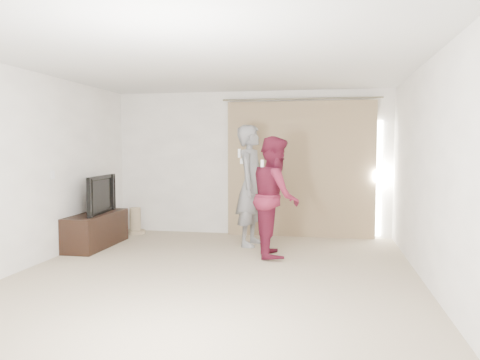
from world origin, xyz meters
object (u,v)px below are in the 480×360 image
Objects in this scene: person_woman at (275,196)px; tv at (95,194)px; tv_console at (96,230)px; person_man at (251,185)px.

tv is at bearing 177.76° from person_woman.
tv_console is 2.59m from person_man.
tv_console is 0.71× the size of person_man.
tv is 2.89m from person_woman.
person_man is at bearing 124.58° from person_woman.
person_man reaches higher than tv_console.
person_woman reaches higher than tv_console.
person_man reaches higher than person_woman.
person_woman is at bearing -55.42° from person_man.
person_man is at bearing 12.80° from tv_console.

